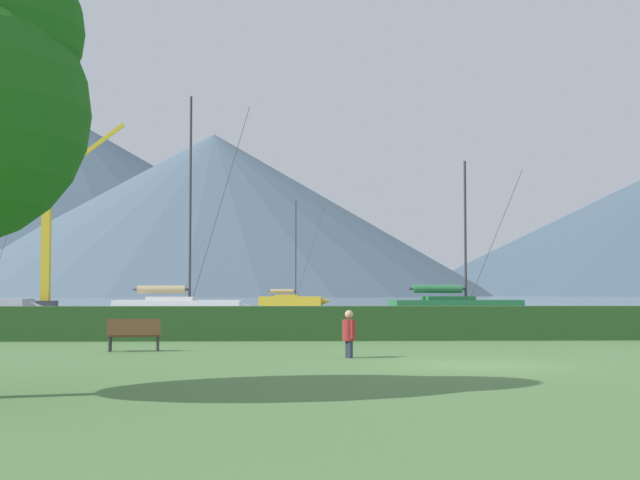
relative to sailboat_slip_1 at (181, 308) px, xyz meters
name	(u,v)px	position (x,y,z in m)	size (l,w,h in m)	color
ground_plane	(476,365)	(10.69, -33.40, -0.75)	(1000.00, 1000.00, 0.00)	#517A42
harbor_water	(310,301)	(10.69, 103.60, -0.74)	(320.00, 246.00, 0.00)	#8499A8
hedge_line	(411,323)	(10.69, -22.40, -0.14)	(80.00, 1.20, 1.21)	#284C23
sailboat_slip_1	(181,308)	(0.00, 0.00, 0.00)	(8.77, 3.00, 13.46)	white
sailboat_slip_2	(457,308)	(16.45, -0.74, -0.02)	(8.99, 3.35, 9.53)	#236B38
sailboat_slip_7	(291,300)	(7.00, 49.14, -0.06)	(8.20, 3.03, 12.00)	gold
park_bench_near_path	(134,333)	(1.78, -28.25, -0.22)	(1.56, 0.63, 0.95)	brown
person_seated_viewer	(349,332)	(7.84, -31.06, -0.06)	(0.36, 0.55, 1.25)	#2D3347
dock_crane	(50,249)	(-16.20, 33.52, 4.94)	(8.34, 2.00, 17.94)	#333338
distant_hill_west_ridge	(58,203)	(-89.64, 337.79, 38.11)	(273.36, 273.36, 77.71)	#425666
distant_hill_central_peak	(214,215)	(-18.19, 264.03, 27.30)	(192.28, 192.28, 56.09)	#4C6070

